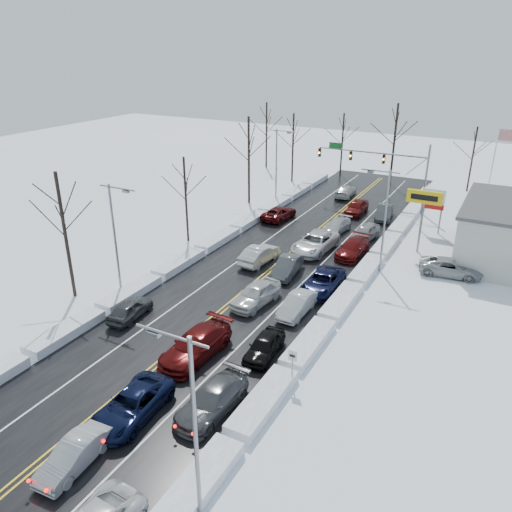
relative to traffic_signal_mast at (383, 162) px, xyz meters
The scene contains 43 objects.
ground 28.73m from the traffic_signal_mast, 97.02° to the right, with size 160.00×160.00×0.00m, color white.
road_surface 26.78m from the traffic_signal_mast, 97.55° to the right, with size 14.00×84.00×0.01m, color black.
snow_bank_left 28.77m from the traffic_signal_mast, 113.03° to the right, with size 1.60×72.00×0.66m, color white.
snow_bank_right 26.88m from the traffic_signal_mast, 80.92° to the right, with size 1.60×72.00×0.66m, color white.
traffic_signal_mast is the anchor object (origin of this frame).
tires_plus_sign 13.92m from the traffic_signal_mast, 59.54° to the right, with size 3.20×0.34×6.00m.
used_vehicles_sign 9.50m from the traffic_signal_mast, 40.34° to the right, with size 2.20×0.22×4.65m.
speed_limit_sign 36.51m from the traffic_signal_mast, 82.48° to the right, with size 0.55×0.09×2.35m.
flagpole 11.90m from the traffic_signal_mast, ahead, with size 1.87×1.20×10.00m.
streetlight_se 46.25m from the traffic_signal_mast, 83.98° to the right, with size 3.20×0.25×9.00m.
streetlight_ne 18.63m from the traffic_signal_mast, 74.91° to the right, with size 3.20×0.25×9.00m.
streetlight_sw 34.08m from the traffic_signal_mast, 110.16° to the right, with size 3.20×0.25×9.00m.
streetlight_nw 12.40m from the traffic_signal_mast, 161.23° to the right, with size 3.20×0.25×9.00m.
tree_left_b 37.16m from the traffic_signal_mast, 113.74° to the right, with size 4.00×4.00×10.00m.
tree_left_c 24.38m from the traffic_signal_mast, 124.90° to the right, with size 3.40×3.40×8.50m.
tree_left_d 15.93m from the traffic_signal_mast, 157.76° to the right, with size 4.20×4.20×10.50m.
tree_left_e 15.51m from the traffic_signal_mast, 157.13° to the left, with size 3.80×3.80×9.50m.
tree_far_a 24.63m from the traffic_signal_mast, 150.75° to the left, with size 4.00×4.00×10.00m.
tree_far_b 16.10m from the traffic_signal_mast, 125.98° to the left, with size 3.60×3.60×9.00m.
tree_far_c 11.32m from the traffic_signal_mast, 97.48° to the left, with size 4.40×4.40×11.00m.
tree_far_d 15.16m from the traffic_signal_mast, 55.64° to the left, with size 3.40×3.40×8.50m.
queued_car_1 46.79m from the traffic_signal_mast, 92.18° to the right, with size 1.42×4.08×1.34m, color #ABAEB3.
queued_car_2 42.88m from the traffic_signal_mast, 92.23° to the right, with size 2.46×5.34×1.48m, color black.
queued_car_3 36.78m from the traffic_signal_mast, 92.82° to the right, with size 2.38×5.86×1.70m, color #500A0A.
queued_car_4 28.96m from the traffic_signal_mast, 93.44° to the right, with size 2.00×4.96×1.69m, color silver.
queued_car_5 23.24m from the traffic_signal_mast, 94.55° to the right, with size 1.59×4.56×1.50m, color #424547.
queued_car_6 17.42m from the traffic_signal_mast, 95.81° to the right, with size 2.84×6.16×1.71m, color silver.
queued_car_7 12.06m from the traffic_signal_mast, 98.62° to the right, with size 1.87×4.61×1.34m, color #A3A5AB.
queued_car_8 6.85m from the traffic_signal_mast, 113.16° to the right, with size 1.91×4.74×1.62m, color #530B0B.
queued_car_11 40.55m from the traffic_signal_mast, 87.30° to the right, with size 2.11×5.19×1.51m, color #44464A.
queued_car_12 34.65m from the traffic_signal_mast, 86.67° to the right, with size 1.66×4.14×1.41m, color black.
queued_car_13 28.83m from the traffic_signal_mast, 86.65° to the right, with size 1.51×4.33×1.43m, color silver.
queued_car_14 24.47m from the traffic_signal_mast, 85.30° to the right, with size 2.49×5.40×1.50m, color black.
queued_car_15 16.83m from the traffic_signal_mast, 83.30° to the right, with size 2.10×5.18×1.50m, color #540B0C.
queued_car_16 12.74m from the traffic_signal_mast, 81.77° to the right, with size 1.86×4.62×1.57m, color gray.
queued_car_17 6.94m from the traffic_signal_mast, 66.72° to the right, with size 1.64×4.71×1.55m, color #404245.
oncoming_car_0 22.65m from the traffic_signal_mast, 103.39° to the right, with size 1.70×4.88×1.61m, color silver.
oncoming_car_1 14.15m from the traffic_signal_mast, 132.01° to the right, with size 2.35×5.10×1.42m, color #45090B.
oncoming_car_2 7.86m from the traffic_signal_mast, 153.98° to the left, with size 2.03×5.00×1.45m, color #B9B9BB.
oncoming_car_3 36.01m from the traffic_signal_mast, 104.33° to the right, with size 1.65×4.09×1.39m, color #393B3E.
parked_car_0 19.98m from the traffic_signal_mast, 56.39° to the right, with size 2.42×5.24×1.46m, color #9C9FA4.
parked_car_1 18.58m from the traffic_signal_mast, 39.25° to the right, with size 2.23×5.48×1.59m, color #3C3E41.
parked_car_2 13.82m from the traffic_signal_mast, 23.70° to the right, with size 1.62×4.03×1.37m, color black.
Camera 1 is at (17.62, -30.08, 18.57)m, focal length 35.00 mm.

